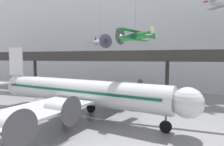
% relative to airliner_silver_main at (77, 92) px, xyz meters
% --- Properties ---
extents(hangar_back_wall, '(140.00, 3.00, 28.33)m').
position_rel_airliner_silver_main_xyz_m(hangar_back_wall, '(10.68, 26.48, 10.74)').
color(hangar_back_wall, silver).
rests_on(hangar_back_wall, ground).
extents(mezzanine_walkway, '(110.00, 3.20, 9.37)m').
position_rel_airliner_silver_main_xyz_m(mezzanine_walkway, '(10.68, 13.57, 4.30)').
color(mezzanine_walkway, '#2D2B28').
rests_on(mezzanine_walkway, ground).
extents(airliner_silver_main, '(31.94, 36.61, 9.72)m').
position_rel_airliner_silver_main_xyz_m(airliner_silver_main, '(0.00, 0.00, 0.00)').
color(airliner_silver_main, silver).
rests_on(airliner_silver_main, ground).
extents(suspended_plane_green_biplane, '(5.67, 6.67, 12.54)m').
position_rel_airliner_silver_main_xyz_m(suspended_plane_green_biplane, '(7.33, 2.75, 7.50)').
color(suspended_plane_green_biplane, '#1E6B33').
extents(suspended_plane_white_twin, '(6.81, 6.80, 12.49)m').
position_rel_airliner_silver_main_xyz_m(suspended_plane_white_twin, '(-3.50, 16.22, 8.08)').
color(suspended_plane_white_twin, silver).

